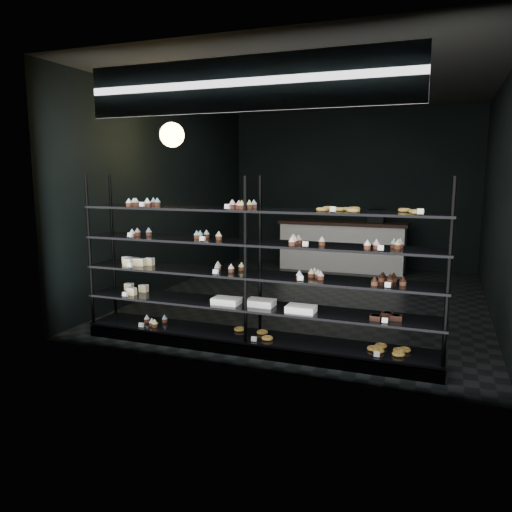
# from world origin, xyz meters

# --- Properties ---
(room) EXTENTS (5.01, 6.01, 3.20)m
(room) POSITION_xyz_m (0.00, 0.00, 1.60)
(room) COLOR black
(room) RESTS_ON ground
(display_shelf) EXTENTS (4.00, 0.50, 1.91)m
(display_shelf) POSITION_xyz_m (-0.09, -2.45, 0.63)
(display_shelf) COLOR black
(display_shelf) RESTS_ON room
(signage) EXTENTS (3.30, 0.05, 0.50)m
(signage) POSITION_xyz_m (0.00, -2.93, 2.75)
(signage) COLOR #0B1C3B
(signage) RESTS_ON room
(pendant_lamp) EXTENTS (0.33, 0.33, 0.90)m
(pendant_lamp) POSITION_xyz_m (-1.72, -1.26, 2.45)
(pendant_lamp) COLOR black
(pendant_lamp) RESTS_ON room
(service_counter) EXTENTS (2.53, 0.65, 1.23)m
(service_counter) POSITION_xyz_m (-0.04, 2.50, 0.50)
(service_counter) COLOR silver
(service_counter) RESTS_ON room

